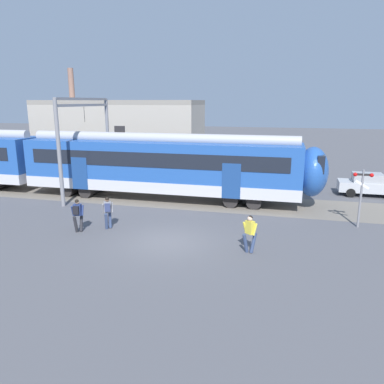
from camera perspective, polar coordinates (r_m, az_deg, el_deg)
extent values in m
plane|color=#515156|center=(17.41, -3.80, -7.59)|extent=(160.00, 160.00, 0.00)
cube|color=slate|center=(30.35, -24.93, 0.40)|extent=(80.00, 4.40, 0.01)
cube|color=silver|center=(24.75, -4.93, 1.36)|extent=(18.00, 3.06, 0.70)
cube|color=#2351A3|center=(24.47, -5.01, 4.91)|extent=(18.00, 3.00, 2.40)
cube|color=black|center=(23.03, -6.25, 4.84)|extent=(16.56, 0.03, 0.90)
cube|color=navy|center=(22.01, 6.00, 1.65)|extent=(1.10, 0.04, 2.10)
cube|color=navy|center=(25.34, -16.76, 2.73)|extent=(1.10, 0.04, 2.10)
cylinder|color=#A4A4A9|center=(24.30, -5.08, 8.13)|extent=(17.64, 0.70, 0.70)
cube|color=black|center=(25.27, -10.98, 9.40)|extent=(0.70, 0.12, 0.40)
cylinder|color=black|center=(23.64, 9.65, -0.87)|extent=(0.90, 2.40, 0.90)
cylinder|color=black|center=(23.78, 6.28, -0.67)|extent=(0.90, 2.40, 0.90)
cylinder|color=black|center=(26.85, -14.80, 0.62)|extent=(0.90, 2.40, 0.90)
cylinder|color=black|center=(27.55, -17.36, 0.77)|extent=(0.90, 2.40, 0.90)
ellipsoid|color=#2351A3|center=(23.25, 17.89, 2.96)|extent=(1.80, 2.85, 2.95)
cube|color=black|center=(23.18, 18.86, 4.36)|extent=(0.40, 2.40, 1.00)
cylinder|color=black|center=(31.10, -26.91, 1.33)|extent=(0.90, 2.40, 0.90)
cylinder|color=#28282D|center=(19.44, -16.51, -4.50)|extent=(0.20, 0.37, 0.87)
cylinder|color=#28282D|center=(19.26, -17.31, -4.73)|extent=(0.20, 0.37, 0.87)
cube|color=navy|center=(19.15, -17.05, -2.60)|extent=(0.39, 0.29, 0.56)
cylinder|color=navy|center=(19.18, -17.74, -2.78)|extent=(0.13, 0.26, 0.52)
cylinder|color=navy|center=(19.15, -16.34, -2.70)|extent=(0.13, 0.26, 0.52)
sphere|color=tan|center=(19.07, -17.11, -1.45)|extent=(0.22, 0.22, 0.22)
sphere|color=black|center=(19.04, -17.14, -1.38)|extent=(0.20, 0.20, 0.20)
cube|color=black|center=(18.98, -17.26, -2.69)|extent=(0.30, 0.20, 0.40)
cylinder|color=navy|center=(19.59, -12.39, -4.11)|extent=(0.29, 0.38, 0.87)
cylinder|color=navy|center=(19.32, -12.92, -4.39)|extent=(0.29, 0.38, 0.87)
cube|color=gray|center=(19.25, -12.76, -2.24)|extent=(0.43, 0.38, 0.56)
cylinder|color=gray|center=(19.19, -13.41, -2.48)|extent=(0.19, 0.26, 0.52)
cylinder|color=gray|center=(19.34, -12.10, -2.28)|extent=(0.19, 0.26, 0.52)
sphere|color=#9E7051|center=(19.17, -12.82, -1.10)|extent=(0.22, 0.22, 0.22)
sphere|color=black|center=(19.14, -12.82, -1.03)|extent=(0.20, 0.20, 0.20)
cube|color=navy|center=(19.07, -12.76, -2.33)|extent=(0.32, 0.27, 0.40)
cylinder|color=navy|center=(16.21, 8.15, -7.73)|extent=(0.34, 0.37, 0.87)
cylinder|color=navy|center=(16.28, 9.31, -7.68)|extent=(0.34, 0.37, 0.87)
cube|color=gold|center=(16.00, 8.82, -5.33)|extent=(0.43, 0.41, 0.56)
cylinder|color=gold|center=(15.93, 9.58, -5.64)|extent=(0.23, 0.25, 0.52)
cylinder|color=gold|center=(16.11, 8.06, -5.36)|extent=(0.23, 0.25, 0.52)
sphere|color=beige|center=(15.86, 8.82, -4.02)|extent=(0.22, 0.22, 0.22)
sphere|color=black|center=(15.87, 8.88, -3.90)|extent=(0.20, 0.20, 0.20)
cube|color=#B7BABF|center=(28.23, 25.37, 0.76)|extent=(4.02, 1.70, 0.68)
cube|color=#A1A3A8|center=(28.09, 25.20, 2.01)|extent=(1.92, 1.47, 0.56)
cube|color=black|center=(28.28, 27.08, 1.80)|extent=(0.14, 1.37, 0.48)
cylinder|color=black|center=(28.85, 22.63, 0.59)|extent=(0.60, 0.21, 0.60)
cylinder|color=black|center=(27.35, 23.03, -0.12)|extent=(0.60, 0.21, 0.60)
cylinder|color=gray|center=(23.84, -19.58, 5.52)|extent=(0.24, 0.24, 6.50)
cylinder|color=gray|center=(29.34, -12.67, 7.37)|extent=(0.24, 0.24, 6.50)
cube|color=gray|center=(26.36, -16.23, 13.46)|extent=(0.20, 6.40, 0.16)
cube|color=gray|center=(26.36, -16.18, 12.59)|extent=(0.20, 6.40, 0.16)
cylinder|color=black|center=(26.37, -16.09, 11.29)|extent=(0.03, 0.03, 1.00)
cylinder|color=gray|center=(20.73, 24.30, -0.97)|extent=(0.11, 0.11, 3.00)
cube|color=black|center=(20.48, 24.64, 2.42)|extent=(0.80, 0.10, 0.10)
sphere|color=red|center=(20.35, 23.62, 2.46)|extent=(0.20, 0.20, 0.20)
sphere|color=red|center=(20.50, 25.71, 2.32)|extent=(0.20, 0.20, 0.20)
cube|color=white|center=(20.54, 24.51, 1.04)|extent=(0.72, 0.03, 0.48)
cube|color=#B2A899|center=(34.87, -11.06, 7.98)|extent=(14.82, 5.00, 6.00)
cube|color=gray|center=(34.72, -11.30, 13.24)|extent=(14.82, 5.00, 0.40)
cylinder|color=#8C6656|center=(36.85, -17.89, 15.05)|extent=(0.50, 0.50, 3.20)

